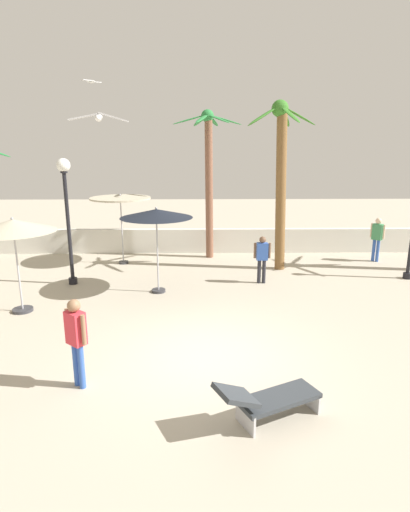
{
  "coord_description": "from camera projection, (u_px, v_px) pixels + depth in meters",
  "views": [
    {
      "loc": [
        -0.19,
        -8.22,
        4.4
      ],
      "look_at": [
        0.0,
        3.21,
        1.4
      ],
      "focal_mm": 29.24,
      "sensor_mm": 36.0,
      "label": 1
    }
  ],
  "objects": [
    {
      "name": "ground_plane",
      "position": [
        208.0,
        355.0,
        9.07
      ],
      "size": [
        56.0,
        56.0,
        0.0
      ],
      "primitive_type": "plane",
      "color": "#B2A893"
    },
    {
      "name": "guest_0",
      "position": [
        262.0,
        255.0,
        13.67
      ],
      "size": [
        0.56,
        0.25,
        1.59
      ],
      "color": "#26262D",
      "rests_on": "ground_plane"
    },
    {
      "name": "seagull_1",
      "position": [
        99.0,
        118.0,
        7.49
      ],
      "size": [
        1.07,
        0.38,
        0.17
      ],
      "color": "white"
    },
    {
      "name": "palm_tree_2",
      "position": [
        209.0,
        169.0,
        16.29
      ],
      "size": [
        2.68,
        2.6,
        5.78
      ],
      "color": "brown",
      "rests_on": "ground_plane"
    },
    {
      "name": "patio_umbrella_2",
      "position": [
        13.0,
        227.0,
        10.91
      ],
      "size": [
        2.21,
        2.21,
        2.63
      ],
      "color": "#333338",
      "rests_on": "ground_plane"
    },
    {
      "name": "seagull_0",
      "position": [
        91.0,
        81.0,
        16.7
      ],
      "size": [
        0.62,
        1.08,
        0.14
      ],
      "color": "white"
    },
    {
      "name": "boundary_wall",
      "position": [
        203.0,
        241.0,
        17.81
      ],
      "size": [
        25.2,
        0.3,
        1.02
      ],
      "primitive_type": "cube",
      "color": "silver",
      "rests_on": "ground_plane"
    },
    {
      "name": "patio_umbrella_1",
      "position": [
        120.0,
        201.0,
        15.63
      ],
      "size": [
        2.27,
        2.27,
        2.7
      ],
      "color": "#333338",
      "rests_on": "ground_plane"
    },
    {
      "name": "palm_tree_0",
      "position": [
        281.0,
        171.0,
        14.63
      ],
      "size": [
        2.5,
        2.56,
        5.95
      ],
      "color": "brown",
      "rests_on": "ground_plane"
    },
    {
      "name": "lamp_post_1",
      "position": [
        66.0,
        202.0,
        13.14
      ],
      "size": [
        0.42,
        0.42,
        4.07
      ],
      "color": "black",
      "rests_on": "ground_plane"
    },
    {
      "name": "guest_1",
      "position": [
        377.0,
        235.0,
        16.29
      ],
      "size": [
        0.43,
        0.42,
        1.74
      ],
      "color": "#3359B2",
      "rests_on": "ground_plane"
    },
    {
      "name": "guest_2",
      "position": [
        76.0,
        334.0,
        7.64
      ],
      "size": [
        0.45,
        0.41,
        1.75
      ],
      "color": "#3359B2",
      "rests_on": "ground_plane"
    },
    {
      "name": "patio_umbrella_0",
      "position": [
        156.0,
        215.0,
        12.43
      ],
      "size": [
        2.19,
        2.19,
        2.67
      ],
      "color": "#333338",
      "rests_on": "ground_plane"
    },
    {
      "name": "lounge_chair_0",
      "position": [
        268.0,
        399.0,
        6.82
      ],
      "size": [
        1.9,
        1.3,
        0.82
      ],
      "color": "#B7B7BC",
      "rests_on": "ground_plane"
    }
  ]
}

